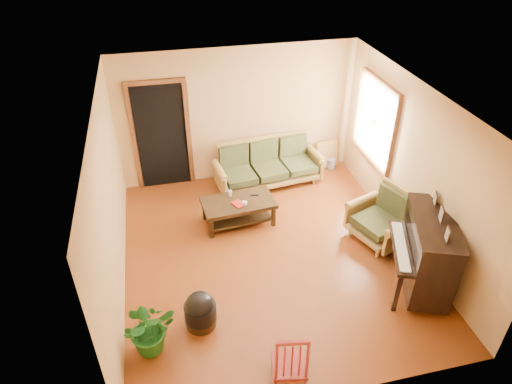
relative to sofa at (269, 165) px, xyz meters
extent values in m
plane|color=#57240B|center=(-0.49, -2.02, -0.44)|extent=(5.00, 5.00, 0.00)
cube|color=black|center=(-1.94, 0.46, 0.59)|extent=(1.08, 0.16, 2.05)
cube|color=white|center=(1.72, -0.72, 1.06)|extent=(0.12, 1.36, 1.46)
cube|color=olive|center=(0.00, 0.00, 0.00)|extent=(2.13, 1.10, 0.87)
cube|color=black|center=(-0.81, -1.07, -0.22)|extent=(1.27, 0.76, 0.44)
cube|color=olive|center=(1.34, -2.05, 0.02)|extent=(1.13, 1.15, 0.91)
cube|color=black|center=(1.50, -3.14, 0.15)|extent=(1.20, 1.51, 1.17)
cylinder|color=black|center=(-1.73, -3.16, -0.23)|extent=(0.49, 0.49, 0.41)
cube|color=maroon|center=(-0.82, -4.18, -0.01)|extent=(0.47, 0.50, 0.86)
cube|color=gold|center=(1.33, 0.34, -0.13)|extent=(0.48, 0.19, 0.62)
cylinder|color=#3754A7|center=(1.41, 0.29, -0.33)|extent=(0.19, 0.19, 0.22)
imported|color=#1A5718|center=(-2.38, -3.39, -0.07)|extent=(0.79, 0.73, 0.73)
imported|color=#A11B15|center=(-0.90, -1.21, 0.02)|extent=(0.24, 0.27, 0.02)
cylinder|color=silver|center=(-0.92, -0.89, 0.06)|extent=(0.08, 0.08, 0.11)
cylinder|color=silver|center=(-0.72, -1.19, 0.04)|extent=(0.10, 0.10, 0.06)
cube|color=black|center=(-0.50, -0.96, 0.01)|extent=(0.14, 0.07, 0.01)
camera|label=1|loc=(-1.94, -7.31, 4.46)|focal=32.00mm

